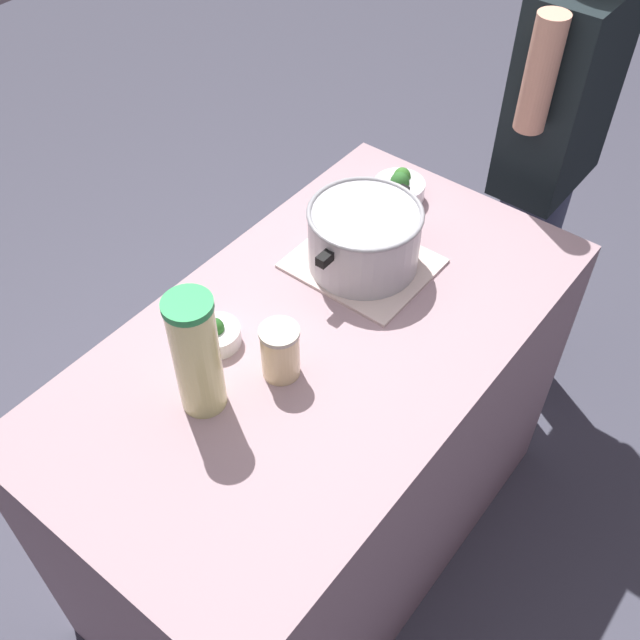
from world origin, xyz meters
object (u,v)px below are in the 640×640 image
Objects in this scene: lemonade_pitcher at (196,355)px; mason_jar at (279,351)px; broccoli_bowl_front at (216,334)px; broccoli_bowl_center at (399,189)px; cooking_pot at (364,236)px; person_cook at (546,163)px.

lemonade_pitcher is 0.19m from mason_jar.
broccoli_bowl_center reaches higher than broccoli_bowl_front.
person_cook is (0.73, -0.14, -0.13)m from cooking_pot.
lemonade_pitcher is 1.29m from person_cook.
broccoli_bowl_front is 0.68m from broccoli_bowl_center.
lemonade_pitcher is 2.68× the size of broccoli_bowl_front.
person_cook is (1.11, -0.08, -0.11)m from mason_jar.
cooking_pot is 2.60× the size of mason_jar.
person_cook is at bearing -12.20° from broccoli_bowl_front.
lemonade_pitcher is 0.20m from broccoli_bowl_front.
mason_jar is 1.12m from person_cook.
person_cook is (1.14, -0.25, -0.07)m from broccoli_bowl_front.
lemonade_pitcher is 2.14× the size of broccoli_bowl_center.
mason_jar is at bearing -168.01° from broccoli_bowl_center.
cooking_pot is 0.39m from mason_jar.
mason_jar is 1.21× the size of broccoli_bowl_front.
mason_jar reaches higher than broccoli_bowl_center.
broccoli_bowl_front is (-0.41, 0.11, -0.06)m from cooking_pot.
cooking_pot is 1.17× the size of lemonade_pitcher.
mason_jar is 0.08× the size of person_cook.
person_cook reaches higher than broccoli_bowl_front.
mason_jar is 0.17m from broccoli_bowl_front.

